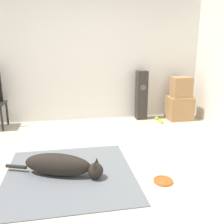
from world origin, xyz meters
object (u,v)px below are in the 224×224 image
at_px(floor_speaker, 141,95).
at_px(tennis_ball_by_boxes, 160,120).
at_px(dog, 62,165).
at_px(tennis_ball_near_speaker, 162,122).
at_px(cardboard_box_lower, 179,108).
at_px(tennis_ball_loose_on_carpet, 156,118).
at_px(frisbee, 163,181).
at_px(cardboard_box_upper, 181,87).

distance_m(floor_speaker, tennis_ball_by_boxes, 0.62).
height_order(dog, tennis_ball_near_speaker, dog).
xyz_separation_m(cardboard_box_lower, tennis_ball_loose_on_carpet, (-0.47, 0.03, -0.20)).
xyz_separation_m(floor_speaker, tennis_ball_loose_on_carpet, (0.29, -0.15, -0.46)).
xyz_separation_m(dog, tennis_ball_loose_on_carpet, (1.86, 1.96, -0.10)).
height_order(cardboard_box_lower, tennis_ball_loose_on_carpet, cardboard_box_lower).
bearing_deg(frisbee, tennis_ball_loose_on_carpet, 71.53).
height_order(cardboard_box_upper, tennis_ball_near_speaker, cardboard_box_upper).
xyz_separation_m(dog, floor_speaker, (1.58, 2.11, 0.35)).
relative_size(cardboard_box_upper, tennis_ball_loose_on_carpet, 6.03).
bearing_deg(tennis_ball_by_boxes, cardboard_box_lower, 14.42).
xyz_separation_m(cardboard_box_upper, tennis_ball_loose_on_carpet, (-0.47, 0.04, -0.63)).
bearing_deg(tennis_ball_near_speaker, tennis_ball_loose_on_carpet, 93.31).
bearing_deg(cardboard_box_lower, cardboard_box_upper, -102.76).
relative_size(frisbee, cardboard_box_lower, 0.45).
bearing_deg(frisbee, cardboard_box_lower, 61.37).
height_order(cardboard_box_lower, tennis_ball_near_speaker, cardboard_box_lower).
relative_size(tennis_ball_by_boxes, tennis_ball_loose_on_carpet, 1.00).
distance_m(dog, frisbee, 1.15).
distance_m(floor_speaker, tennis_ball_near_speaker, 0.68).
relative_size(cardboard_box_upper, floor_speaker, 0.41).
height_order(dog, tennis_ball_by_boxes, dog).
height_order(frisbee, tennis_ball_near_speaker, tennis_ball_near_speaker).
relative_size(cardboard_box_lower, tennis_ball_near_speaker, 7.27).
bearing_deg(floor_speaker, frisbee, -101.11).
bearing_deg(floor_speaker, cardboard_box_lower, -13.80).
height_order(dog, tennis_ball_loose_on_carpet, dog).
bearing_deg(dog, cardboard_box_upper, 39.51).
relative_size(cardboard_box_lower, tennis_ball_loose_on_carpet, 7.27).
height_order(cardboard_box_upper, floor_speaker, floor_speaker).
bearing_deg(tennis_ball_by_boxes, floor_speaker, 134.66).
xyz_separation_m(cardboard_box_lower, tennis_ball_by_boxes, (-0.45, -0.12, -0.20)).
height_order(floor_speaker, tennis_ball_loose_on_carpet, floor_speaker).
bearing_deg(cardboard_box_lower, tennis_ball_by_boxes, -165.58).
distance_m(cardboard_box_upper, floor_speaker, 0.79).
distance_m(tennis_ball_near_speaker, tennis_ball_loose_on_carpet, 0.25).
bearing_deg(frisbee, dog, 163.13).
relative_size(frisbee, tennis_ball_by_boxes, 3.24).
relative_size(cardboard_box_upper, tennis_ball_near_speaker, 6.03).
distance_m(dog, tennis_ball_by_boxes, 2.61).
xyz_separation_m(cardboard_box_upper, tennis_ball_by_boxes, (-0.45, -0.11, -0.63)).
relative_size(tennis_ball_near_speaker, tennis_ball_loose_on_carpet, 1.00).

